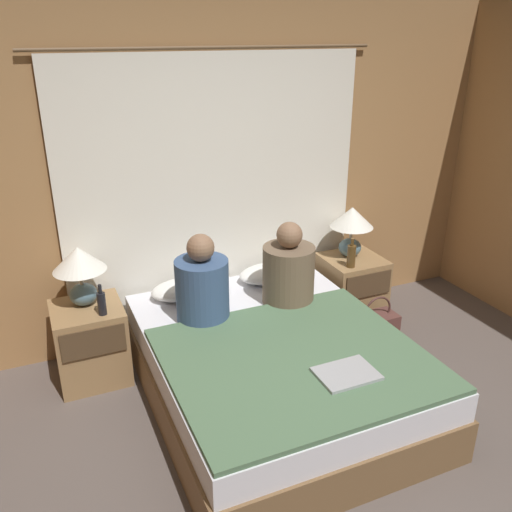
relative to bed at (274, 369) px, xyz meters
name	(u,v)px	position (x,y,z in m)	size (l,w,h in m)	color
ground_plane	(359,511)	(0.00, -1.01, -0.23)	(16.00, 16.00, 0.00)	#564C47
wall_back	(213,177)	(0.00, 1.10, 1.02)	(4.80, 0.06, 2.50)	#A37547
curtain_panel	(216,201)	(0.00, 1.04, 0.85)	(2.50, 0.03, 2.17)	white
bed	(274,369)	(0.00, 0.00, 0.00)	(1.56, 1.97, 0.47)	brown
nightstand_left	(91,343)	(-1.06, 0.73, 0.05)	(0.47, 0.47, 0.55)	#937047
nightstand_right	(351,288)	(1.06, 0.73, 0.05)	(0.47, 0.47, 0.55)	#937047
lamp_left	(79,266)	(-1.06, 0.79, 0.60)	(0.35, 0.35, 0.42)	slate
lamp_right	(352,223)	(1.06, 0.79, 0.60)	(0.35, 0.35, 0.42)	slate
pillow_left	(186,289)	(-0.34, 0.78, 0.30)	(0.52, 0.32, 0.12)	white
pillow_right	(271,273)	(0.34, 0.78, 0.30)	(0.52, 0.32, 0.12)	white
blanket_on_bed	(296,359)	(0.00, -0.29, 0.25)	(1.50, 1.34, 0.03)	#4C6B4C
person_left_in_bed	(202,286)	(-0.34, 0.42, 0.48)	(0.36, 0.36, 0.61)	#38517A
person_right_in_bed	(289,271)	(0.30, 0.42, 0.47)	(0.37, 0.37, 0.60)	brown
beer_bottle_on_left_stand	(102,303)	(-0.97, 0.59, 0.40)	(0.06, 0.06, 0.21)	black
beer_bottle_on_right_stand	(351,256)	(0.94, 0.59, 0.41)	(0.07, 0.07, 0.24)	#513819
laptop_on_bed	(346,374)	(0.17, -0.56, 0.27)	(0.33, 0.25, 0.02)	#9EA0A5
handbag_on_floor	(376,327)	(1.03, 0.31, -0.10)	(0.32, 0.19, 0.40)	brown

